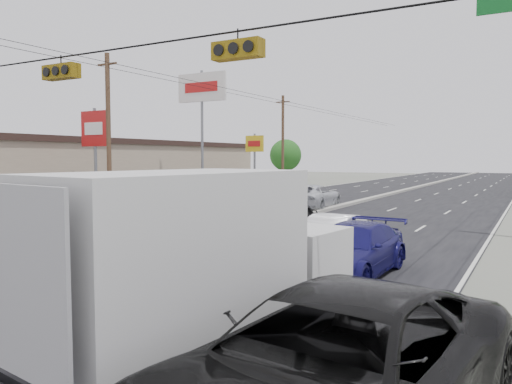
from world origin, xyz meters
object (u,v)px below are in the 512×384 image
Objects in this scene: pole_sign_billboard at (202,95)px; tree_left_far at (286,155)px; utility_pole_left_b at (109,130)px; black_suv at (333,374)px; utility_pole_left_c at (283,141)px; pole_sign_far at (255,148)px; pole_sign_mid at (95,134)px; queue_car_b at (330,236)px; red_sedan at (207,235)px; queue_car_d at (352,250)px; tan_sedan at (39,288)px; oncoming_far at (312,197)px; oncoming_near at (154,208)px; queue_car_a at (291,221)px; box_truck at (203,262)px.

tree_left_far is (-7.50, 32.00, -5.15)m from pole_sign_billboard.
utility_pole_left_b is 28.78m from black_suv.
utility_pole_left_c is 0.91× the size of pole_sign_billboard.
pole_sign_mid is at bearing -92.60° from pole_sign_far.
queue_car_b is (21.44, -32.34, -3.71)m from pole_sign_far.
queue_car_d is (5.27, -0.25, 0.01)m from red_sedan.
pole_sign_billboard is (2.50, 10.00, 3.75)m from pole_sign_mid.
queue_car_b is (22.44, -10.34, -4.42)m from pole_sign_mid.
pole_sign_far is 46.15m from tan_sedan.
queue_car_b is (27.44, -52.34, -3.02)m from tree_left_far.
tan_sedan is (25.00, -61.90, -2.92)m from tree_left_far.
queue_car_d is at bearing 112.20° from oncoming_far.
pole_sign_billboard is at bearing -82.87° from pole_sign_far.
utility_pole_left_b reaches higher than pole_sign_far.
queue_car_b is at bearing -56.45° from pole_sign_far.
black_suv is at bearing -48.32° from red_sedan.
utility_pole_left_b is at bearing -81.25° from pole_sign_billboard.
black_suv is 1.47× the size of oncoming_near.
queue_car_a is (-7.15, 13.84, -0.22)m from black_suv.
pole_sign_mid reaches higher than pole_sign_far.
queue_car_a is (16.95, -17.11, -8.19)m from pole_sign_billboard.
box_truck is at bearing 159.63° from black_suv.
pole_sign_billboard reaches higher than box_truck.
tree_left_far is at bearing 106.70° from pole_sign_far.
tan_sedan reaches higher than queue_car_d.
oncoming_near is at bearing -72.12° from tree_left_far.
utility_pole_left_c reaches higher than tan_sedan.
pole_sign_far is (-1.50, 12.00, -4.46)m from pole_sign_billboard.
utility_pole_left_b reaches higher than red_sedan.
utility_pole_left_c reaches higher than box_truck.
utility_pole_left_b reaches higher than box_truck.
box_truck is (19.18, -16.45, -3.48)m from utility_pole_left_b.
oncoming_far is (-3.85, 11.30, 0.12)m from queue_car_a.
queue_car_d is (24.02, -12.63, -4.38)m from pole_sign_mid.
oncoming_near is (10.30, -5.42, -4.48)m from pole_sign_mid.
tree_left_far reaches higher than tan_sedan.
pole_sign_billboard is at bearing 75.96° from pole_sign_mid.
pole_sign_mid is 30.85m from box_truck.
pole_sign_mid is 0.64× the size of pole_sign_billboard.
utility_pole_left_c is 1.83× the size of tan_sedan.
pole_sign_mid is at bearing 145.77° from red_sedan.
box_truck reaches higher than black_suv.
queue_car_d is at bearing -62.02° from tree_left_far.
tree_left_far is 49.92m from oncoming_near.
queue_car_d reaches higher than queue_car_a.
tree_left_far is 67.85m from box_truck.
tan_sedan reaches higher than oncoming_far.
queue_car_d is (23.02, -34.63, -3.67)m from pole_sign_far.
black_suv is 11.40m from queue_car_b.
queue_car_a is (-0.55, 12.80, -0.12)m from tan_sedan.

